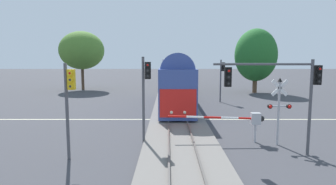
{
  "coord_description": "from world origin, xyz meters",
  "views": [
    {
      "loc": [
        -0.76,
        -23.44,
        5.09
      ],
      "look_at": [
        -0.85,
        2.15,
        2.0
      ],
      "focal_mm": 30.73,
      "sensor_mm": 36.0,
      "label": 1
    }
  ],
  "objects": [
    {
      "name": "railway_track",
      "position": [
        0.0,
        0.0,
        0.1
      ],
      "size": [
        4.4,
        80.0,
        0.32
      ],
      "color": "slate",
      "rests_on": "ground"
    },
    {
      "name": "commuter_train",
      "position": [
        0.0,
        27.35,
        2.73
      ],
      "size": [
        3.04,
        62.73,
        5.16
      ],
      "color": "#384C93",
      "rests_on": "railway_track"
    },
    {
      "name": "road_centre_stripe",
      "position": [
        0.0,
        0.0,
        0.0
      ],
      "size": [
        44.0,
        0.2,
        0.01
      ],
      "color": "beige",
      "rests_on": "ground"
    },
    {
      "name": "ground_plane",
      "position": [
        0.0,
        0.0,
        0.0
      ],
      "size": [
        220.0,
        220.0,
        0.0
      ],
      "primitive_type": "plane",
      "color": "#3D3D42"
    },
    {
      "name": "traffic_signal_near_right",
      "position": [
        5.07,
        -8.83,
        3.8
      ],
      "size": [
        5.5,
        0.38,
        5.02
      ],
      "color": "#4C4C51",
      "rests_on": "ground"
    },
    {
      "name": "crossing_signal_mast",
      "position": [
        5.68,
        -7.02,
        2.41
      ],
      "size": [
        1.36,
        0.44,
        3.95
      ],
      "color": "#B2B2B7",
      "rests_on": "ground"
    },
    {
      "name": "pine_left_background",
      "position": [
        -14.45,
        22.58,
        6.26
      ],
      "size": [
        7.03,
        7.03,
        9.28
      ],
      "color": "#4C3828",
      "rests_on": "ground"
    },
    {
      "name": "oak_far_right",
      "position": [
        11.99,
        18.56,
        5.49
      ],
      "size": [
        6.05,
        6.05,
        9.29
      ],
      "color": "brown",
      "rests_on": "ground"
    },
    {
      "name": "crossing_gate_near",
      "position": [
        3.89,
        -6.45,
        1.41
      ],
      "size": [
        5.82,
        0.4,
        1.8
      ],
      "color": "#B7B7BC",
      "rests_on": "ground"
    },
    {
      "name": "traffic_signal_near_left",
      "position": [
        -5.63,
        -9.44,
        3.25
      ],
      "size": [
        0.53,
        0.38,
        4.84
      ],
      "color": "#4C4C51",
      "rests_on": "ground"
    },
    {
      "name": "traffic_signal_far_side",
      "position": [
        5.43,
        9.44,
        3.28
      ],
      "size": [
        0.53,
        0.38,
        4.88
      ],
      "color": "#4C4C51",
      "rests_on": "ground"
    },
    {
      "name": "traffic_signal_median",
      "position": [
        -2.08,
        -6.64,
        3.46
      ],
      "size": [
        0.53,
        0.38,
        5.16
      ],
      "color": "#4C4C51",
      "rests_on": "ground"
    }
  ]
}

